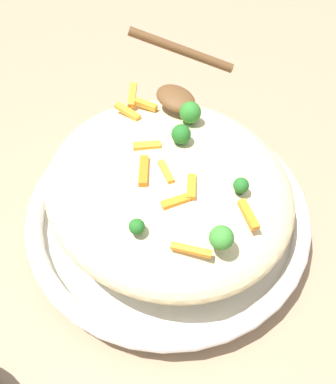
{
  "coord_description": "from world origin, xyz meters",
  "views": [
    {
      "loc": [
        0.25,
        -0.24,
        0.52
      ],
      "look_at": [
        0.0,
        0.0,
        0.08
      ],
      "focal_mm": 43.35,
      "sensor_mm": 36.0,
      "label": 1
    }
  ],
  "objects": [
    {
      "name": "carrot_piece_6",
      "position": [
        -0.09,
        0.05,
        0.13
      ],
      "size": [
        0.03,
        0.02,
        0.01
      ],
      "primitive_type": "cube",
      "rotation": [
        0.0,
        0.0,
        0.32
      ],
      "color": "orange",
      "rests_on": "pasta_mound"
    },
    {
      "name": "carrot_piece_8",
      "position": [
        -0.1,
        0.02,
        0.13
      ],
      "size": [
        0.04,
        0.01,
        0.01
      ],
      "primitive_type": "cube",
      "rotation": [
        0.0,
        0.0,
        0.1
      ],
      "color": "orange",
      "rests_on": "pasta_mound"
    },
    {
      "name": "serving_spoon",
      "position": [
        -0.08,
        0.09,
        0.15
      ],
      "size": [
        0.13,
        0.12,
        0.06
      ],
      "color": "brown",
      "rests_on": "pasta_mound"
    },
    {
      "name": "broccoli_floret_3",
      "position": [
        0.04,
        -0.08,
        0.13
      ],
      "size": [
        0.02,
        0.02,
        0.02
      ],
      "color": "#205B1C",
      "rests_on": "pasta_mound"
    },
    {
      "name": "carrot_piece_4",
      "position": [
        0.01,
        -0.01,
        0.13
      ],
      "size": [
        0.03,
        0.02,
        0.01
      ],
      "primitive_type": "cube",
      "rotation": [
        0.0,
        0.0,
        5.9
      ],
      "color": "orange",
      "rests_on": "pasta_mound"
    },
    {
      "name": "carrot_piece_0",
      "position": [
        0.04,
        -0.01,
        0.13
      ],
      "size": [
        0.03,
        0.03,
        0.01
      ],
      "primitive_type": "cube",
      "rotation": [
        0.0,
        0.0,
        5.46
      ],
      "color": "orange",
      "rests_on": "pasta_mound"
    },
    {
      "name": "carrot_piece_2",
      "position": [
        0.11,
        0.01,
        0.13
      ],
      "size": [
        0.04,
        0.02,
        0.01
      ],
      "primitive_type": "cube",
      "rotation": [
        0.0,
        0.0,
        2.71
      ],
      "color": "orange",
      "rests_on": "pasta_mound"
    },
    {
      "name": "ground_plane",
      "position": [
        0.0,
        0.0,
        0.0
      ],
      "size": [
        2.4,
        2.4,
        0.0
      ],
      "primitive_type": "plane",
      "color": "#9E7F60"
    },
    {
      "name": "carrot_piece_3",
      "position": [
        -0.01,
        -0.03,
        0.13
      ],
      "size": [
        0.04,
        0.03,
        0.01
      ],
      "primitive_type": "cube",
      "rotation": [
        0.0,
        0.0,
        5.51
      ],
      "color": "orange",
      "rests_on": "pasta_mound"
    },
    {
      "name": "broccoli_floret_4",
      "position": [
        -0.03,
        0.07,
        0.14
      ],
      "size": [
        0.03,
        0.03,
        0.03
      ],
      "color": "#296820",
      "rests_on": "pasta_mound"
    },
    {
      "name": "carrot_piece_1",
      "position": [
        0.1,
        -0.06,
        0.13
      ],
      "size": [
        0.04,
        0.03,
        0.01
      ],
      "primitive_type": "cube",
      "rotation": [
        0.0,
        0.0,
        0.56
      ],
      "color": "orange",
      "rests_on": "pasta_mound"
    },
    {
      "name": "carrot_piece_5",
      "position": [
        -0.12,
        0.05,
        0.13
      ],
      "size": [
        0.04,
        0.04,
        0.01
      ],
      "primitive_type": "cube",
      "rotation": [
        0.0,
        0.0,
        5.5
      ],
      "color": "orange",
      "rests_on": "pasta_mound"
    },
    {
      "name": "pasta_mound",
      "position": [
        0.0,
        0.0,
        0.09
      ],
      "size": [
        0.31,
        0.28,
        0.09
      ],
      "primitive_type": "ellipsoid",
      "color": "beige",
      "rests_on": "serving_bowl"
    },
    {
      "name": "broccoli_floret_2",
      "position": [
        0.08,
        0.03,
        0.14
      ],
      "size": [
        0.02,
        0.02,
        0.02
      ],
      "color": "#205B1C",
      "rests_on": "pasta_mound"
    },
    {
      "name": "carrot_piece_9",
      "position": [
        0.04,
        -0.03,
        0.13
      ],
      "size": [
        0.02,
        0.03,
        0.01
      ],
      "primitive_type": "cube",
      "rotation": [
        0.0,
        0.0,
        4.34
      ],
      "color": "orange",
      "rests_on": "pasta_mound"
    },
    {
      "name": "broccoli_floret_0",
      "position": [
        -0.01,
        0.03,
        0.14
      ],
      "size": [
        0.02,
        0.02,
        0.03
      ],
      "color": "#205B1C",
      "rests_on": "pasta_mound"
    },
    {
      "name": "broccoli_floret_1",
      "position": [
        0.11,
        -0.03,
        0.14
      ],
      "size": [
        0.02,
        0.02,
        0.03
      ],
      "color": "#377928",
      "rests_on": "pasta_mound"
    },
    {
      "name": "carrot_piece_7",
      "position": [
        -0.04,
        -0.0,
        0.13
      ],
      "size": [
        0.03,
        0.03,
        0.01
      ],
      "primitive_type": "cube",
      "rotation": [
        0.0,
        0.0,
        4.05
      ],
      "color": "orange",
      "rests_on": "pasta_mound"
    },
    {
      "name": "serving_bowl",
      "position": [
        0.0,
        0.0,
        0.03
      ],
      "size": [
        0.36,
        0.36,
        0.05
      ],
      "color": "white",
      "rests_on": "ground_plane"
    }
  ]
}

